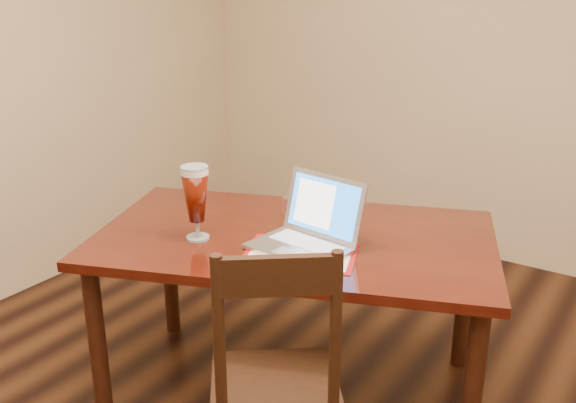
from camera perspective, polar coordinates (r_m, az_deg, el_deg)
The scene contains 2 objects.
dining_table at distance 2.64m, azimuth 0.31°, elevation -4.56°, with size 1.81×1.41×1.05m.
dining_chair at distance 2.20m, azimuth -1.10°, elevation -16.03°, with size 0.59×0.58×1.01m.
Camera 1 is at (0.90, -1.42, 1.75)m, focal length 40.00 mm.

